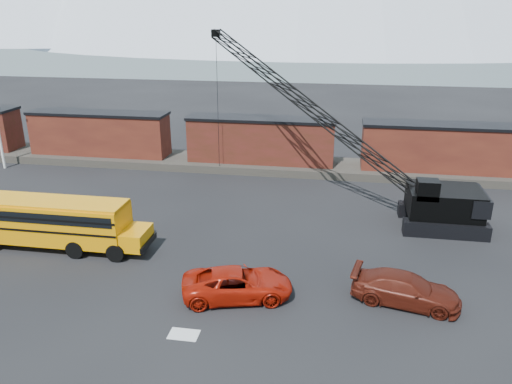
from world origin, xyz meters
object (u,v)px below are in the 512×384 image
school_bus (54,221)px  maroon_suv (406,289)px  crawler_crane (308,106)px  red_pickup (237,284)px

school_bus → maroon_suv: 21.25m
school_bus → maroon_suv: size_ratio=2.13×
maroon_suv → crawler_crane: bearing=34.6°
school_bus → crawler_crane: crawler_crane is taller
maroon_suv → crawler_crane: crawler_crane is taller
school_bus → red_pickup: bearing=-17.0°
school_bus → crawler_crane: size_ratio=0.55×
red_pickup → school_bus: bearing=58.1°
red_pickup → maroon_suv: size_ratio=1.05×
maroon_suv → red_pickup: bearing=107.6°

